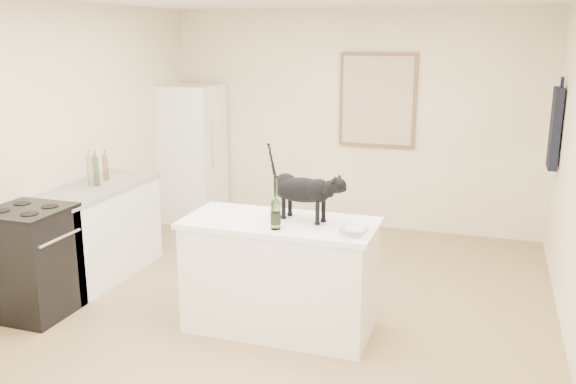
{
  "coord_description": "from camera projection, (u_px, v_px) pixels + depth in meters",
  "views": [
    {
      "loc": [
        1.6,
        -4.51,
        2.28
      ],
      "look_at": [
        0.15,
        -0.15,
        1.12
      ],
      "focal_mm": 38.58,
      "sensor_mm": 36.0,
      "label": 1
    }
  ],
  "objects": [
    {
      "name": "floor",
      "position": [
        277.0,
        315.0,
        5.2
      ],
      "size": [
        5.5,
        5.5,
        0.0
      ],
      "primitive_type": "plane",
      "color": "#9A7952",
      "rests_on": "ground"
    },
    {
      "name": "artwork_frame",
      "position": [
        377.0,
        100.0,
        7.23
      ],
      "size": [
        0.9,
        0.03,
        1.1
      ],
      "primitive_type": "cube",
      "color": "brown",
      "rests_on": "wall_back"
    },
    {
      "name": "counter_bottle_cluster",
      "position": [
        96.0,
        170.0,
        5.91
      ],
      "size": [
        0.1,
        0.32,
        0.3
      ],
      "color": "brown",
      "rests_on": "left_countertop"
    },
    {
      "name": "island_top",
      "position": [
        280.0,
        223.0,
        4.77
      ],
      "size": [
        1.5,
        0.7,
        0.04
      ],
      "primitive_type": "cube",
      "color": "white",
      "rests_on": "island_base"
    },
    {
      "name": "wall_back",
      "position": [
        352.0,
        120.0,
        7.41
      ],
      "size": [
        4.5,
        0.0,
        4.5
      ],
      "primitive_type": "plane",
      "rotation": [
        1.57,
        0.0,
        0.0
      ],
      "color": "#FFF0C5",
      "rests_on": "ground"
    },
    {
      "name": "artwork_canvas",
      "position": [
        377.0,
        101.0,
        7.22
      ],
      "size": [
        0.82,
        0.0,
        1.02
      ],
      "primitive_type": "cube",
      "color": "beige",
      "rests_on": "wall_back"
    },
    {
      "name": "left_countertop",
      "position": [
        93.0,
        188.0,
        5.86
      ],
      "size": [
        0.62,
        1.44,
        0.04
      ],
      "primitive_type": "cube",
      "color": "gray",
      "rests_on": "left_cabinets"
    },
    {
      "name": "island_base",
      "position": [
        280.0,
        278.0,
        4.88
      ],
      "size": [
        1.44,
        0.67,
        0.86
      ],
      "primitive_type": "cube",
      "color": "white",
      "rests_on": "floor"
    },
    {
      "name": "wall_front",
      "position": [
        36.0,
        302.0,
        2.35
      ],
      "size": [
        4.5,
        0.0,
        4.5
      ],
      "primitive_type": "plane",
      "rotation": [
        -1.57,
        0.0,
        0.0
      ],
      "color": "#FFF0C5",
      "rests_on": "ground"
    },
    {
      "name": "black_cat",
      "position": [
        302.0,
        193.0,
        4.73
      ],
      "size": [
        0.64,
        0.33,
        0.43
      ],
      "primitive_type": null,
      "rotation": [
        0.0,
        0.0,
        -0.26
      ],
      "color": "black",
      "rests_on": "island_top"
    },
    {
      "name": "wine_bottle",
      "position": [
        276.0,
        206.0,
        4.52
      ],
      "size": [
        0.1,
        0.1,
        0.36
      ],
      "primitive_type": "cylinder",
      "rotation": [
        0.0,
        0.0,
        0.37
      ],
      "color": "#2F5F26",
      "rests_on": "island_top"
    },
    {
      "name": "glass_bowl",
      "position": [
        354.0,
        232.0,
        4.41
      ],
      "size": [
        0.24,
        0.24,
        0.05
      ],
      "primitive_type": "imported",
      "rotation": [
        0.0,
        0.0,
        0.12
      ],
      "color": "white",
      "rests_on": "island_top"
    },
    {
      "name": "fridge",
      "position": [
        192.0,
        154.0,
        7.75
      ],
      "size": [
        0.68,
        0.68,
        1.7
      ],
      "primitive_type": "cube",
      "color": "white",
      "rests_on": "floor"
    },
    {
      "name": "fridge_paper",
      "position": [
        216.0,
        114.0,
        7.52
      ],
      "size": [
        0.05,
        0.16,
        0.21
      ],
      "primitive_type": "cube",
      "rotation": [
        0.0,
        0.0,
        -0.26
      ],
      "color": "white",
      "rests_on": "fridge"
    },
    {
      "name": "stove",
      "position": [
        32.0,
        263.0,
        5.14
      ],
      "size": [
        0.6,
        0.6,
        0.9
      ],
      "primitive_type": "cube",
      "color": "black",
      "rests_on": "floor"
    },
    {
      "name": "left_cabinets",
      "position": [
        97.0,
        234.0,
        5.97
      ],
      "size": [
        0.6,
        1.4,
        0.86
      ],
      "primitive_type": "cube",
      "color": "white",
      "rests_on": "floor"
    },
    {
      "name": "wall_left",
      "position": [
        41.0,
        148.0,
        5.57
      ],
      "size": [
        0.0,
        5.5,
        5.5
      ],
      "primitive_type": "plane",
      "rotation": [
        1.57,
        0.0,
        1.57
      ],
      "color": "#FFF0C5",
      "rests_on": "ground"
    },
    {
      "name": "hanging_garment",
      "position": [
        555.0,
        128.0,
        6.08
      ],
      "size": [
        0.08,
        0.34,
        0.8
      ],
      "primitive_type": "cube",
      "color": "black",
      "rests_on": "wall_right"
    }
  ]
}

